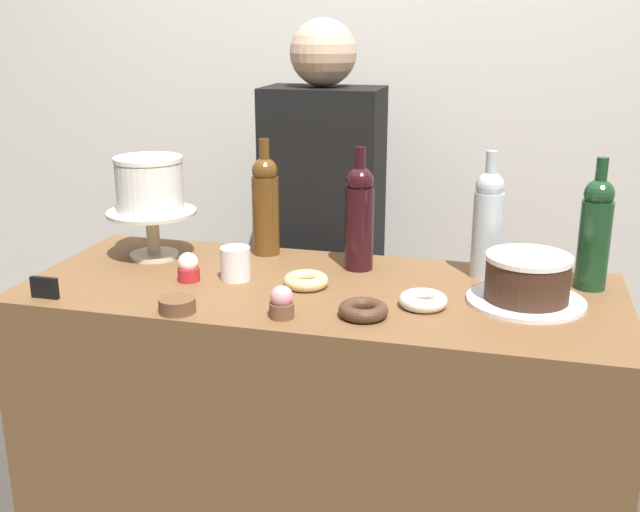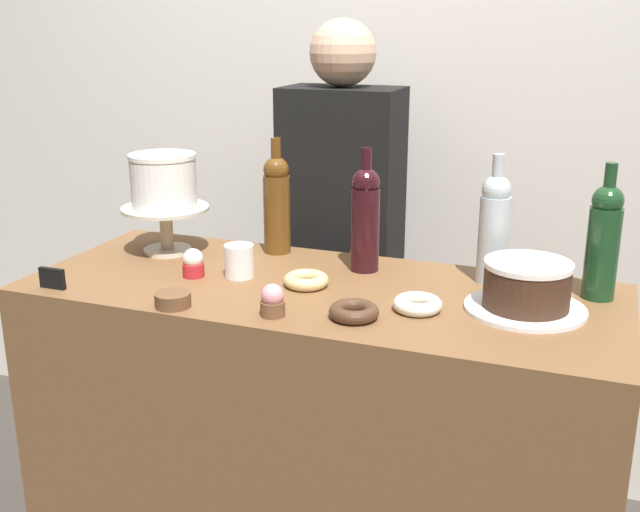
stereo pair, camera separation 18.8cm
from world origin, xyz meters
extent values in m
cube|color=silver|center=(0.00, 0.87, 1.30)|extent=(6.00, 0.05, 2.60)
cube|color=brown|center=(0.00, 0.00, 0.48)|extent=(1.48, 0.60, 0.96)
cylinder|color=beige|center=(-0.51, 0.12, 0.97)|extent=(0.13, 0.13, 0.01)
cylinder|color=beige|center=(-0.51, 0.12, 1.03)|extent=(0.04, 0.04, 0.11)
cylinder|color=beige|center=(-0.51, 0.12, 1.09)|extent=(0.24, 0.24, 0.01)
cylinder|color=white|center=(-0.51, 0.12, 1.16)|extent=(0.18, 0.18, 0.14)
cylinder|color=white|center=(-0.51, 0.12, 1.24)|extent=(0.19, 0.19, 0.01)
cylinder|color=white|center=(0.49, 0.01, 0.96)|extent=(0.28, 0.28, 0.01)
cylinder|color=#3D2619|center=(0.49, 0.01, 1.02)|extent=(0.19, 0.19, 0.09)
cylinder|color=white|center=(0.49, 0.01, 1.07)|extent=(0.20, 0.20, 0.01)
cylinder|color=#5B3814|center=(-0.22, 0.24, 1.07)|extent=(0.08, 0.08, 0.22)
sphere|color=#5B3814|center=(-0.22, 0.24, 1.20)|extent=(0.07, 0.07, 0.07)
cylinder|color=#5B3814|center=(-0.22, 0.24, 1.25)|extent=(0.03, 0.03, 0.08)
cylinder|color=black|center=(0.06, 0.17, 1.07)|extent=(0.08, 0.08, 0.22)
sphere|color=black|center=(0.06, 0.17, 1.20)|extent=(0.07, 0.07, 0.07)
cylinder|color=black|center=(0.06, 0.17, 1.25)|extent=(0.03, 0.03, 0.08)
cylinder|color=#193D1E|center=(0.65, 0.16, 1.07)|extent=(0.08, 0.08, 0.22)
sphere|color=#193D1E|center=(0.65, 0.16, 1.20)|extent=(0.07, 0.07, 0.07)
cylinder|color=#193D1E|center=(0.65, 0.16, 1.25)|extent=(0.03, 0.03, 0.08)
cylinder|color=#B2BCC1|center=(0.39, 0.19, 1.07)|extent=(0.08, 0.08, 0.22)
sphere|color=#B2BCC1|center=(0.39, 0.19, 1.20)|extent=(0.07, 0.07, 0.07)
cylinder|color=#B2BCC1|center=(0.39, 0.19, 1.25)|extent=(0.03, 0.03, 0.08)
cylinder|color=red|center=(-0.33, -0.04, 0.98)|extent=(0.06, 0.06, 0.03)
sphere|color=white|center=(-0.33, -0.04, 1.01)|extent=(0.05, 0.05, 0.05)
cylinder|color=brown|center=(-0.03, -0.22, 0.98)|extent=(0.06, 0.06, 0.03)
sphere|color=pink|center=(-0.03, -0.22, 1.01)|extent=(0.05, 0.05, 0.05)
torus|color=#E0C17F|center=(-0.03, -0.01, 0.98)|extent=(0.11, 0.11, 0.03)
torus|color=#472D1E|center=(0.14, -0.17, 0.98)|extent=(0.11, 0.11, 0.03)
torus|color=silver|center=(0.27, -0.07, 0.98)|extent=(0.11, 0.11, 0.03)
cylinder|color=brown|center=(-0.27, -0.25, 0.97)|extent=(0.08, 0.08, 0.01)
cylinder|color=brown|center=(-0.27, -0.25, 0.98)|extent=(0.08, 0.08, 0.01)
cylinder|color=brown|center=(-0.27, -0.25, 0.99)|extent=(0.08, 0.08, 0.01)
cube|color=black|center=(-0.61, -0.24, 0.99)|extent=(0.07, 0.01, 0.05)
cylinder|color=white|center=(-0.22, 0.00, 1.00)|extent=(0.08, 0.08, 0.08)
cube|color=black|center=(-0.13, 0.54, 0.42)|extent=(0.28, 0.18, 0.85)
cube|color=black|center=(-0.13, 0.54, 1.12)|extent=(0.36, 0.22, 0.55)
sphere|color=tan|center=(-0.13, 0.54, 1.50)|extent=(0.20, 0.20, 0.20)
camera|label=1|loc=(0.46, -1.74, 1.60)|focal=43.15mm
camera|label=2|loc=(0.64, -1.68, 1.60)|focal=43.15mm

